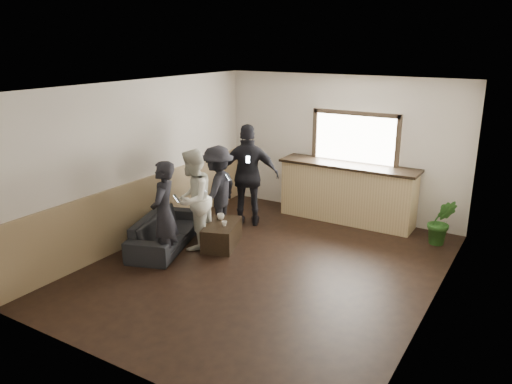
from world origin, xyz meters
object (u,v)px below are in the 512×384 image
Objects in this scene: cup_b at (224,224)px; person_b at (193,199)px; bar_counter at (348,189)px; person_d at (249,176)px; coffee_table at (222,234)px; potted_plant at (441,222)px; person_a at (164,213)px; sofa at (166,231)px; cup_a at (221,217)px; person_c at (218,191)px.

person_b is at bearing -155.65° from cup_b.
person_d is at bearing -141.91° from bar_counter.
potted_plant reaches higher than coffee_table.
coffee_table is at bearing 137.52° from person_a.
sofa reaches higher than cup_b.
sofa reaches higher than cup_a.
person_b is at bearing -118.95° from cup_a.
potted_plant reaches higher than cup_a.
potted_plant is 4.30m from person_b.
potted_plant is (3.36, 1.85, -0.04)m from cup_a.
bar_counter is at bearing -171.47° from person_d.
sofa is 0.89m from person_a.
bar_counter reaches higher than sofa.
bar_counter reaches higher than cup_b.
coffee_table is 0.47× the size of person_d.
cup_b is 0.06× the size of person_c.
person_b reaches higher than cup_a.
person_b is at bearing -7.18° from person_c.
person_d reaches higher than coffee_table.
cup_a is at bearing -66.06° from sofa.
cup_a is 0.08× the size of person_a.
person_b is (-0.38, -0.29, 0.66)m from coffee_table.
cup_a is 0.08× the size of person_c.
coffee_table is 1.09× the size of potted_plant.
person_b is (0.00, 0.73, 0.02)m from person_a.
person_c is (-1.76, -1.89, 0.18)m from bar_counter.
bar_counter reaches higher than person_d.
coffee_table is 0.85m from person_c.
person_d is (-0.26, 1.20, 0.53)m from cup_b.
bar_counter is 3.16m from person_b.
person_a is (-1.76, -3.35, 0.19)m from bar_counter.
person_d is (-0.02, 0.97, 0.52)m from cup_a.
potted_plant is at bearing 107.42° from person_b.
potted_plant reaches higher than sofa.
cup_b is 0.67m from person_b.
cup_b is 0.05× the size of person_a.
bar_counter is 2.59m from person_c.
bar_counter is 20.76× the size of cup_a.
person_b is at bearing -123.91° from bar_counter.
cup_b is (0.24, -0.23, -0.01)m from cup_a.
cup_b is (-1.27, -2.40, -0.19)m from bar_counter.
person_a is 0.97× the size of person_b.
sofa is 1.14× the size of person_c.
cup_b is at bearing 72.61° from person_d.
bar_counter reaches higher than cup_a.
cup_a is 3.84m from potted_plant.
person_b is (-3.61, -2.30, 0.44)m from potted_plant.
coffee_table is at bearing -78.35° from sofa.
person_c is at bearing 165.07° from person_b.
person_b is at bearing -142.82° from coffee_table.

